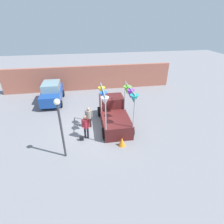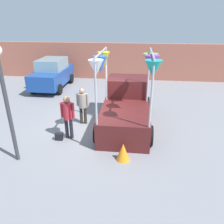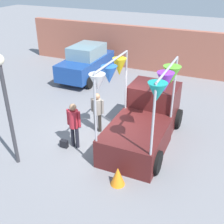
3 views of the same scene
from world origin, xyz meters
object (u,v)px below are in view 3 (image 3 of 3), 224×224
at_px(street_lamp, 6,96).
at_px(person_vendor, 97,109).
at_px(vendor_truck, 145,117).
at_px(folded_kite_bundle_tangerine, 118,176).
at_px(person_customer, 74,122).
at_px(handbag, 64,144).
at_px(parked_car, 86,62).

bearing_deg(street_lamp, person_vendor, 61.57).
bearing_deg(vendor_truck, folded_kite_bundle_tangerine, -88.84).
height_order(person_customer, person_vendor, person_customer).
bearing_deg(person_vendor, folded_kite_bundle_tangerine, -52.54).
bearing_deg(street_lamp, vendor_truck, 42.07).
distance_m(person_vendor, street_lamp, 3.54).
height_order(handbag, street_lamp, street_lamp).
distance_m(vendor_truck, person_customer, 2.58).
height_order(handbag, folded_kite_bundle_tangerine, folded_kite_bundle_tangerine).
bearing_deg(vendor_truck, street_lamp, -137.93).
distance_m(person_vendor, folded_kite_bundle_tangerine, 3.19).
relative_size(parked_car, folded_kite_bundle_tangerine, 6.67).
height_order(parked_car, person_customer, parked_car).
height_order(vendor_truck, person_customer, vendor_truck).
distance_m(parked_car, street_lamp, 8.08).
relative_size(parked_car, person_vendor, 2.50).
height_order(parked_car, folded_kite_bundle_tangerine, parked_car).
xyz_separation_m(parked_car, handbag, (2.58, -6.43, -0.80)).
bearing_deg(person_customer, person_vendor, 79.13).
xyz_separation_m(person_customer, folded_kite_bundle_tangerine, (2.15, -1.18, -0.73)).
bearing_deg(parked_car, street_lamp, -78.14).
height_order(person_customer, street_lamp, street_lamp).
xyz_separation_m(handbag, street_lamp, (-0.94, -1.35, 2.27)).
xyz_separation_m(person_vendor, handbag, (-0.60, -1.50, -0.82)).
relative_size(parked_car, street_lamp, 1.09).
relative_size(vendor_truck, person_customer, 2.40).
bearing_deg(folded_kite_bundle_tangerine, street_lamp, -173.93).
bearing_deg(parked_car, handbag, -68.18).
bearing_deg(person_vendor, parked_car, 122.75).
xyz_separation_m(parked_car, person_customer, (2.93, -6.23, 0.09)).
bearing_deg(street_lamp, handbag, 55.08).
xyz_separation_m(parked_car, person_vendor, (3.17, -4.94, 0.02)).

